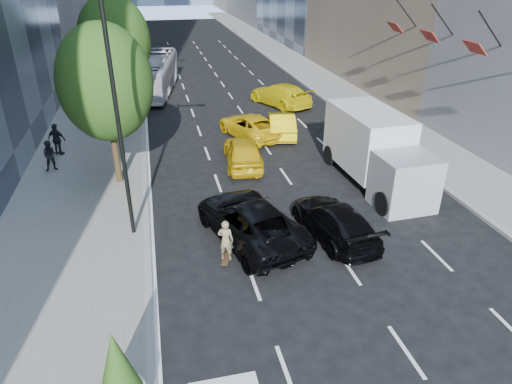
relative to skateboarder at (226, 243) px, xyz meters
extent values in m
plane|color=black|center=(3.20, -1.41, -0.79)|extent=(160.00, 160.00, 0.00)
cube|color=slate|center=(-5.80, 28.59, -0.72)|extent=(6.00, 120.00, 0.15)
cube|color=slate|center=(13.20, 28.59, -0.72)|extent=(4.00, 120.00, 0.15)
cylinder|color=black|center=(-3.30, 2.59, 4.36)|extent=(0.16, 0.16, 10.00)
cylinder|color=black|center=(-3.30, 20.59, 4.36)|extent=(0.16, 0.16, 10.00)
cylinder|color=#322513|center=(-4.00, 7.59, 0.93)|extent=(0.30, 0.30, 3.15)
ellipsoid|color=#18340E|center=(-4.00, 7.59, 4.19)|extent=(4.20, 4.20, 5.25)
cylinder|color=#322513|center=(-4.00, 17.59, 1.04)|extent=(0.30, 0.30, 3.38)
ellipsoid|color=#18340E|center=(-4.00, 17.59, 4.53)|extent=(4.50, 4.50, 5.62)
cylinder|color=#322513|center=(-4.00, 30.59, 0.82)|extent=(0.30, 0.30, 2.93)
ellipsoid|color=#18340E|center=(-4.00, 30.59, 3.84)|extent=(3.90, 3.90, 4.88)
cylinder|color=black|center=(-3.20, 38.59, 1.96)|extent=(0.14, 0.14, 5.20)
imported|color=black|center=(-3.20, 38.59, 3.56)|extent=(2.48, 0.53, 1.00)
cylinder|color=black|center=(14.35, 6.59, 6.06)|extent=(1.75, 0.08, 1.75)
cube|color=maroon|center=(13.70, 6.59, 5.21)|extent=(0.64, 1.30, 0.64)
cylinder|color=black|center=(14.35, 10.59, 6.06)|extent=(1.75, 0.08, 1.75)
cube|color=maroon|center=(13.70, 10.59, 5.21)|extent=(0.64, 1.30, 0.64)
cylinder|color=black|center=(14.35, 14.59, 6.06)|extent=(1.75, 0.08, 1.75)
cube|color=maroon|center=(13.70, 14.59, 5.21)|extent=(0.64, 1.30, 0.64)
imported|color=#7A6B4C|center=(0.00, 0.00, 0.00)|extent=(0.68, 0.56, 1.59)
imported|color=black|center=(1.20, 1.36, 0.00)|extent=(4.17, 6.26, 1.60)
imported|color=black|center=(4.46, 0.73, -0.10)|extent=(2.58, 5.01, 1.39)
imported|color=gold|center=(2.37, 8.49, -0.01)|extent=(2.31, 4.78, 1.57)
imported|color=yellow|center=(5.64, 12.59, -0.06)|extent=(2.42, 4.68, 1.47)
imported|color=yellow|center=(3.70, 12.69, -0.08)|extent=(3.85, 5.63, 1.43)
imported|color=yellow|center=(7.40, 19.09, 0.02)|extent=(4.36, 6.05, 1.63)
imported|color=silver|center=(-1.60, 25.14, 0.71)|extent=(4.42, 11.06, 3.00)
cube|color=silver|center=(8.15, 5.92, 1.15)|extent=(2.71, 4.93, 2.84)
cube|color=gray|center=(8.29, 2.35, 0.42)|extent=(2.50, 2.20, 2.42)
cylinder|color=black|center=(7.20, 1.88, -0.27)|extent=(0.41, 1.07, 1.05)
cylinder|color=black|center=(9.41, 1.97, -0.27)|extent=(0.41, 1.07, 1.05)
cylinder|color=black|center=(6.98, 7.56, -0.27)|extent=(0.41, 1.07, 1.05)
cylinder|color=black|center=(9.19, 7.65, -0.27)|extent=(0.41, 1.07, 1.05)
imported|color=black|center=(-7.37, 9.69, 0.16)|extent=(0.90, 0.77, 1.61)
imported|color=black|center=(-7.38, 11.89, 0.25)|extent=(1.14, 0.86, 1.80)
cone|color=#18340E|center=(-3.40, -5.85, 1.08)|extent=(0.97, 0.97, 1.72)
camera|label=1|loc=(-2.03, -13.62, 9.00)|focal=32.00mm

